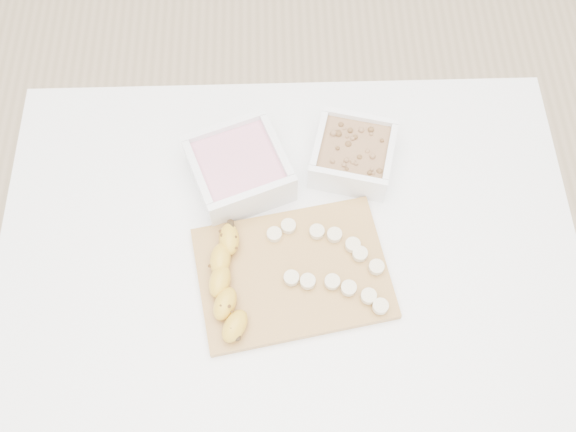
{
  "coord_description": "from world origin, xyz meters",
  "views": [
    {
      "loc": [
        -0.01,
        -0.44,
        1.76
      ],
      "look_at": [
        0.0,
        0.03,
        0.81
      ],
      "focal_mm": 40.0,
      "sensor_mm": 36.0,
      "label": 1
    }
  ],
  "objects_px": {
    "cutting_board": "(293,273)",
    "table": "(288,267)",
    "banana": "(228,284)",
    "bowl_yogurt": "(239,168)",
    "bowl_granola": "(353,154)"
  },
  "relations": [
    {
      "from": "table",
      "to": "bowl_yogurt",
      "type": "bearing_deg",
      "value": 121.37
    },
    {
      "from": "bowl_yogurt",
      "to": "bowl_granola",
      "type": "xyz_separation_m",
      "value": [
        0.2,
        0.03,
        -0.0
      ]
    },
    {
      "from": "table",
      "to": "banana",
      "type": "xyz_separation_m",
      "value": [
        -0.1,
        -0.08,
        0.13
      ]
    },
    {
      "from": "bowl_yogurt",
      "to": "banana",
      "type": "bearing_deg",
      "value": -94.56
    },
    {
      "from": "bowl_yogurt",
      "to": "banana",
      "type": "relative_size",
      "value": 1.03
    },
    {
      "from": "bowl_granola",
      "to": "cutting_board",
      "type": "distance_m",
      "value": 0.24
    },
    {
      "from": "bowl_granola",
      "to": "banana",
      "type": "height_order",
      "value": "bowl_granola"
    },
    {
      "from": "cutting_board",
      "to": "table",
      "type": "bearing_deg",
      "value": 96.45
    },
    {
      "from": "bowl_yogurt",
      "to": "bowl_granola",
      "type": "distance_m",
      "value": 0.21
    },
    {
      "from": "banana",
      "to": "bowl_yogurt",
      "type": "bearing_deg",
      "value": 92.86
    },
    {
      "from": "cutting_board",
      "to": "banana",
      "type": "relative_size",
      "value": 1.59
    },
    {
      "from": "table",
      "to": "bowl_granola",
      "type": "distance_m",
      "value": 0.24
    },
    {
      "from": "bowl_granola",
      "to": "cutting_board",
      "type": "height_order",
      "value": "bowl_granola"
    },
    {
      "from": "bowl_granola",
      "to": "banana",
      "type": "xyz_separation_m",
      "value": [
        -0.22,
        -0.24,
        -0.0
      ]
    },
    {
      "from": "banana",
      "to": "table",
      "type": "bearing_deg",
      "value": 44.93
    }
  ]
}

